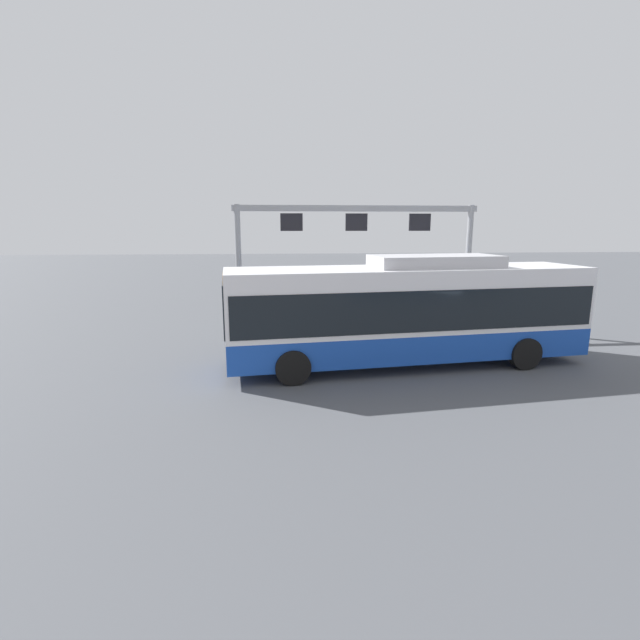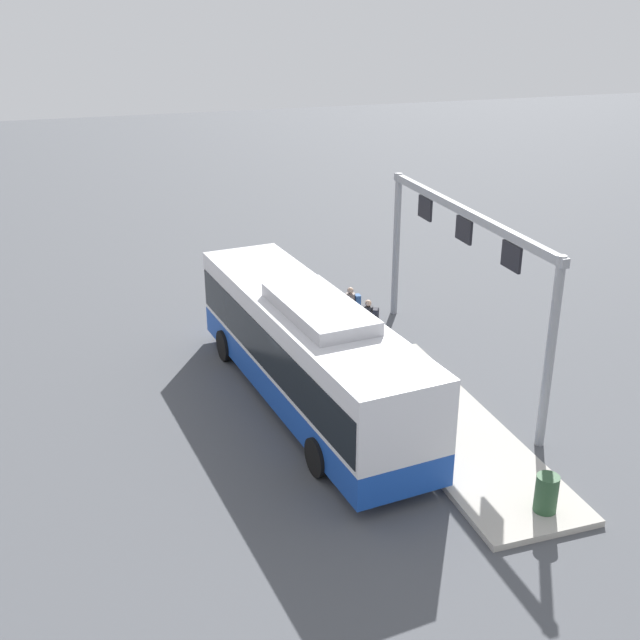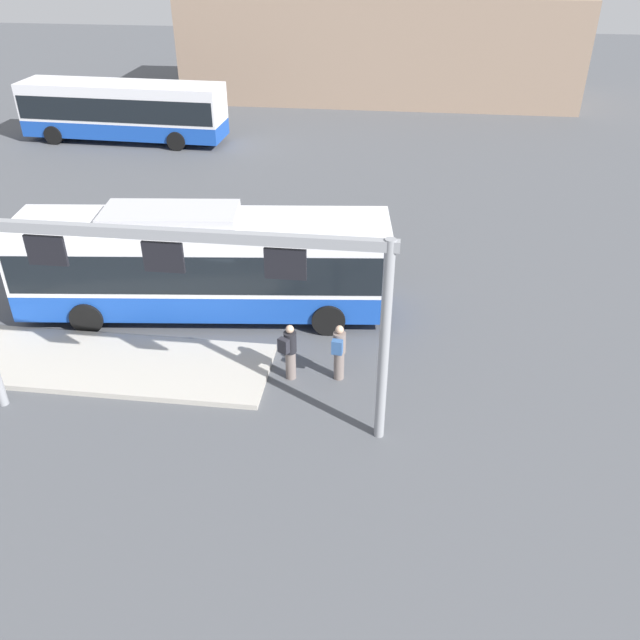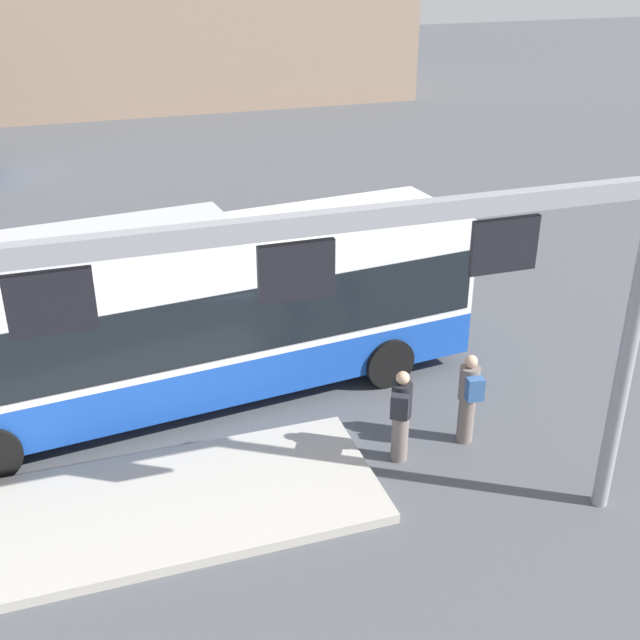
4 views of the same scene
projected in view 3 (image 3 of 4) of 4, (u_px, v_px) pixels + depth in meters
ground_plane at (209, 312)px, 20.90m from camera, size 120.00×120.00×0.00m
platform_curb at (92, 362)px, 18.43m from camera, size 10.00×2.80×0.16m
bus_main at (203, 261)px, 19.95m from camera, size 11.44×3.73×3.46m
bus_background_left at (123, 108)px, 35.63m from camera, size 11.06×2.99×3.10m
person_boarding at (290, 351)px, 17.47m from camera, size 0.53×0.61×1.67m
person_waiting_near at (339, 351)px, 17.45m from camera, size 0.38×0.55×1.67m
platform_sign_gantry at (167, 286)px, 14.50m from camera, size 10.06×0.24×5.20m
station_building at (379, 46)px, 43.77m from camera, size 25.39×8.00×6.53m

